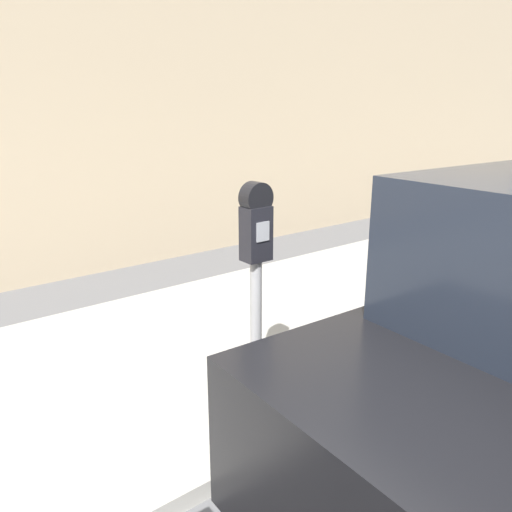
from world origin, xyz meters
name	(u,v)px	position (x,y,z in m)	size (l,w,h in m)	color
sidewalk	(98,385)	(0.00, 2.20, 0.06)	(24.00, 2.80, 0.11)	#ADAAA3
parking_meter	(256,271)	(0.58, 1.04, 1.13)	(0.18, 0.12, 1.53)	gray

